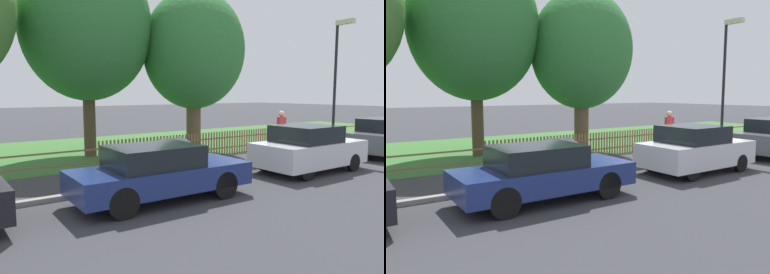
% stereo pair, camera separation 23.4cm
% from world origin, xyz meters
% --- Properties ---
extents(ground_plane, '(120.00, 120.00, 0.00)m').
position_xyz_m(ground_plane, '(0.00, 0.00, 0.00)').
color(ground_plane, '#38383D').
extents(kerb_stone, '(36.51, 0.20, 0.12)m').
position_xyz_m(kerb_stone, '(0.00, 0.10, 0.06)').
color(kerb_stone, gray).
rests_on(kerb_stone, ground).
extents(grass_strip, '(36.51, 8.84, 0.01)m').
position_xyz_m(grass_strip, '(0.00, 7.37, 0.01)').
color(grass_strip, '#3D7033').
rests_on(grass_strip, ground).
extents(park_fence, '(36.51, 0.05, 0.94)m').
position_xyz_m(park_fence, '(-0.00, 2.96, 0.47)').
color(park_fence, olive).
rests_on(park_fence, ground).
extents(parked_car_black_saloon, '(4.22, 1.71, 1.31)m').
position_xyz_m(parked_car_black_saloon, '(-5.63, -1.27, 0.68)').
color(parked_car_black_saloon, navy).
rests_on(parked_car_black_saloon, ground).
extents(parked_car_navy_estate, '(3.73, 1.83, 1.49)m').
position_xyz_m(parked_car_navy_estate, '(-0.08, -1.18, 0.74)').
color(parked_car_navy_estate, silver).
rests_on(parked_car_navy_estate, ground).
extents(covered_motorcycle, '(2.11, 0.74, 1.00)m').
position_xyz_m(covered_motorcycle, '(-3.33, 1.94, 0.63)').
color(covered_motorcycle, black).
rests_on(covered_motorcycle, ground).
extents(tree_behind_motorcycle, '(4.97, 4.97, 7.91)m').
position_xyz_m(tree_behind_motorcycle, '(-4.75, 5.64, 5.04)').
color(tree_behind_motorcycle, brown).
rests_on(tree_behind_motorcycle, ground).
extents(tree_mid_park, '(4.24, 4.24, 6.71)m').
position_xyz_m(tree_mid_park, '(-0.73, 4.23, 4.24)').
color(tree_mid_park, brown).
rests_on(tree_mid_park, ground).
extents(pedestrian_near_fence, '(0.49, 0.49, 1.80)m').
position_xyz_m(pedestrian_near_fence, '(1.48, 1.33, 1.02)').
color(pedestrian_near_fence, slate).
rests_on(pedestrian_near_fence, ground).
extents(street_lamp, '(0.20, 0.79, 5.35)m').
position_xyz_m(street_lamp, '(3.62, 0.35, 3.40)').
color(street_lamp, black).
rests_on(street_lamp, ground).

